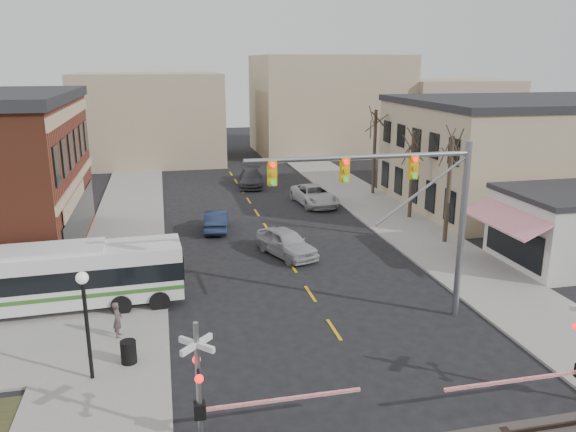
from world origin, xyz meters
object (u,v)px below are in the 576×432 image
Objects in this scene: street_lamp at (85,303)px; car_c at (314,195)px; transit_bus at (55,277)px; pedestrian_far at (68,289)px; rr_crossing_west at (213,383)px; trash_bin at (129,352)px; car_a at (286,243)px; traffic_signal_mast at (407,197)px; rr_crossing_east at (574,350)px; pedestrian_near at (117,319)px; car_d at (251,178)px; car_b at (216,220)px.

car_c is at bearing 57.75° from street_lamp.
transit_bus is 0.89m from pedestrian_far.
rr_crossing_west reaches higher than car_c.
car_a is at bearing 51.92° from trash_bin.
traffic_signal_mast is 1.74× the size of rr_crossing_east.
car_a is at bearing 50.11° from street_lamp.
traffic_signal_mast is 13.17m from pedestrian_near.
car_c is 23.46m from pedestrian_far.
transit_bus is 2.21× the size of car_d.
pedestrian_far is at bearing 20.90° from transit_bus.
car_c reaches higher than car_b.
pedestrian_near is at bearing 77.28° from car_b.
trash_bin is at bearing 81.44° from car_b.
pedestrian_near is at bearing -83.49° from pedestrian_far.
rr_crossing_east is 28.43m from car_c.
pedestrian_near is 4.40m from pedestrian_far.
street_lamp is at bearing 78.50° from car_b.
pedestrian_far is (-5.75, 11.07, -1.00)m from rr_crossing_west.
rr_crossing_east is 0.99× the size of car_c.
pedestrian_far reaches higher than pedestrian_near.
rr_crossing_east reaches higher than car_c.
traffic_signal_mast is at bearing 6.33° from trash_bin.
car_c is at bearing -55.50° from car_d.
rr_crossing_west reaches higher than trash_bin.
pedestrian_far is (-14.65, 4.65, -4.76)m from traffic_signal_mast.
street_lamp reaches higher than pedestrian_far.
rr_crossing_east reaches higher than car_b.
trash_bin is (1.26, 0.83, -2.51)m from street_lamp.
street_lamp is 7.30m from pedestrian_far.
street_lamp is 0.73× the size of car_c.
pedestrian_near is (2.94, -3.47, -0.79)m from transit_bus.
car_a is at bearing 107.61° from traffic_signal_mast.
pedestrian_far is (-2.97, 5.94, 0.40)m from trash_bin.
rr_crossing_east is 3.30× the size of pedestrian_far.
transit_bus is 2.43× the size of car_a.
car_a is at bearing -117.98° from car_c.
pedestrian_far is (-11.58, -5.04, 0.16)m from car_a.
trash_bin is at bearing -148.79° from car_a.
transit_bus is at bearing 147.67° from rr_crossing_east.
transit_bus is 2.68× the size of car_b.
car_c is (-1.21, 28.38, -1.18)m from rr_crossing_east.
street_lamp is 3.88m from pedestrian_near.
transit_bus is 1.19× the size of traffic_signal_mast.
transit_bus is 6.83× the size of pedestrian_far.
traffic_signal_mast is at bearing -77.60° from car_d.
car_a is (12.07, 5.22, -0.87)m from transit_bus.
car_b is (5.06, 17.17, 0.15)m from trash_bin.
pedestrian_far reaches higher than car_d.
trash_bin is 26.35m from car_c.
rr_crossing_east is 24.93m from car_b.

